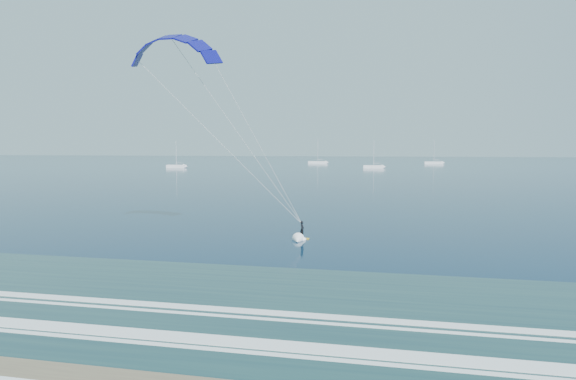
# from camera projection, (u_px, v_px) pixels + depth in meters

# --- Properties ---
(kitesurfer_rig) EXTENTS (15.44, 8.47, 18.33)m
(kitesurfer_rig) POSITION_uv_depth(u_px,v_px,m) (238.00, 134.00, 42.99)
(kitesurfer_rig) COLOR gold
(kitesurfer_rig) RESTS_ON ground
(sailboat_0) EXTENTS (7.85, 2.40, 10.80)m
(sailboat_0) POSITION_uv_depth(u_px,v_px,m) (176.00, 166.00, 205.24)
(sailboat_0) COLOR white
(sailboat_0) RESTS_ON ground
(sailboat_1) EXTENTS (9.53, 2.40, 12.73)m
(sailboat_1) POSITION_uv_depth(u_px,v_px,m) (318.00, 162.00, 258.72)
(sailboat_1) COLOR white
(sailboat_1) RESTS_ON ground
(sailboat_2) EXTENTS (7.81, 2.40, 10.96)m
(sailboat_2) POSITION_uv_depth(u_px,v_px,m) (374.00, 167.00, 200.41)
(sailboat_2) COLOR white
(sailboat_2) RESTS_ON ground
(sailboat_3) EXTENTS (8.88, 2.40, 12.05)m
(sailboat_3) POSITION_uv_depth(u_px,v_px,m) (434.00, 163.00, 252.28)
(sailboat_3) COLOR white
(sailboat_3) RESTS_ON ground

